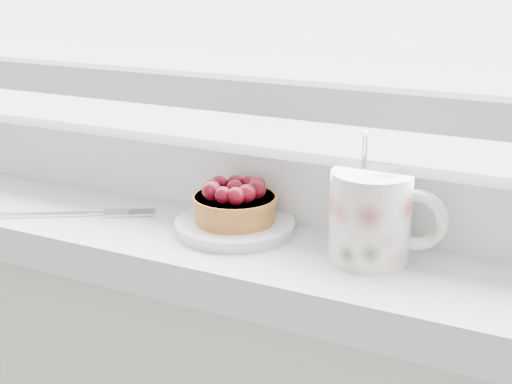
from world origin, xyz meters
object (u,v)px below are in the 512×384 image
Objects in this scene: saucer at (235,226)px; floral_mug at (373,215)px; fork at (74,214)px; raspberry_tart at (235,202)px.

saucer is 1.01× the size of floral_mug.
fork is (-0.18, -0.04, -0.00)m from saucer.
fork is at bearing -168.48° from raspberry_tart.
fork is (-0.18, -0.04, -0.03)m from raspberry_tart.
raspberry_tart is 0.71× the size of floral_mug.
fork is at bearing -174.55° from floral_mug.
raspberry_tart is at bearing 11.52° from fork.
saucer is at bearing 153.05° from raspberry_tart.
saucer is 1.43× the size of raspberry_tart.
floral_mug is at bearing 5.45° from fork.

